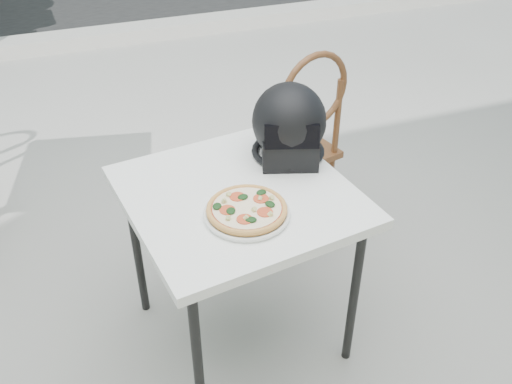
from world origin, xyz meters
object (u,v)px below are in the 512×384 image
object	(u,v)px
cafe_table_main	(239,206)
pizza	(247,209)
helmet	(289,126)
cafe_chair_main	(300,134)
plate	(247,214)

from	to	relation	value
cafe_table_main	pizza	xyz separation A→B (m)	(-0.02, -0.14, 0.09)
helmet	cafe_chair_main	xyz separation A→B (m)	(0.24, 0.42, -0.30)
cafe_table_main	plate	world-z (taller)	plate
helmet	cafe_chair_main	bearing A→B (deg)	78.46
plate	helmet	xyz separation A→B (m)	(0.27, 0.30, 0.12)
cafe_table_main	cafe_chair_main	distance (m)	0.77
cafe_table_main	pizza	world-z (taller)	pizza
plate	helmet	distance (m)	0.42
helmet	plate	bearing A→B (deg)	-113.87
pizza	helmet	size ratio (longest dim) A/B	0.90
cafe_table_main	pizza	size ratio (longest dim) A/B	2.62
helmet	cafe_table_main	bearing A→B (deg)	-129.25
cafe_table_main	helmet	size ratio (longest dim) A/B	2.36
plate	cafe_chair_main	size ratio (longest dim) A/B	0.32
cafe_chair_main	helmet	bearing A→B (deg)	45.79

